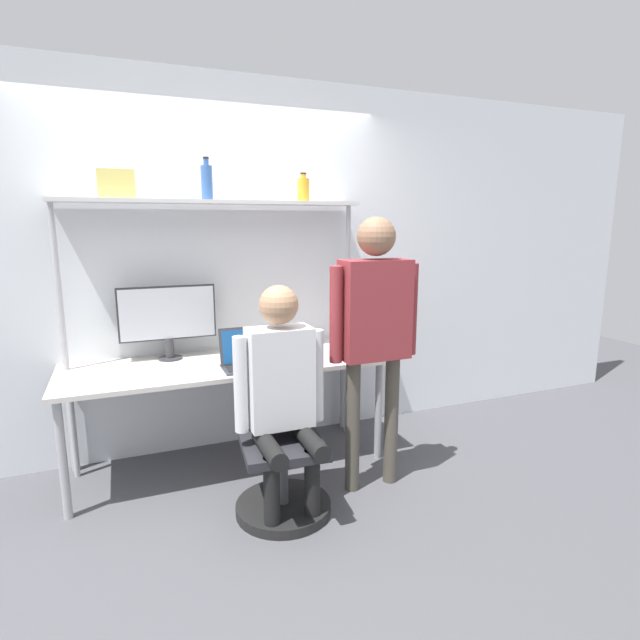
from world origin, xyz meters
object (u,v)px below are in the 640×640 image
object	(u,v)px
laptop	(244,356)
bottle_amber	(303,189)
bottle_blue	(207,182)
monitor	(168,316)
storage_box	(116,184)
office_chair	(281,466)
person_seated	(282,385)
person_standing	(375,319)
cell_phone	(281,365)

from	to	relation	value
laptop	bottle_amber	size ratio (longest dim) A/B	1.52
laptop	bottle_blue	size ratio (longest dim) A/B	1.10
laptop	bottle_amber	xyz separation A→B (m)	(0.55, 0.35, 1.10)
monitor	storage_box	distance (m)	0.91
office_chair	monitor	bearing A→B (deg)	120.16
office_chair	bottle_amber	size ratio (longest dim) A/B	4.44
bottle_amber	storage_box	bearing A→B (deg)	180.00
office_chair	storage_box	size ratio (longest dim) A/B	4.08
laptop	bottle_blue	xyz separation A→B (m)	(-0.14, 0.35, 1.13)
bottle_amber	bottle_blue	world-z (taller)	bottle_blue
storage_box	laptop	bearing A→B (deg)	-26.74
person_seated	monitor	bearing A→B (deg)	118.67
person_standing	storage_box	size ratio (longest dim) A/B	7.82
storage_box	monitor	bearing A→B (deg)	4.11
monitor	bottle_blue	size ratio (longest dim) A/B	2.32
monitor	office_chair	size ratio (longest dim) A/B	0.72
monitor	cell_phone	world-z (taller)	monitor
laptop	person_standing	bearing A→B (deg)	-34.22
cell_phone	storage_box	world-z (taller)	storage_box
office_chair	bottle_amber	distance (m)	1.92
person_standing	monitor	bearing A→B (deg)	143.30
laptop	person_seated	world-z (taller)	person_seated
laptop	storage_box	distance (m)	1.35
monitor	person_standing	distance (m)	1.42
monitor	bottle_blue	distance (m)	0.95
monitor	cell_phone	distance (m)	0.85
person_standing	storage_box	bearing A→B (deg)	149.38
cell_phone	office_chair	bearing A→B (deg)	-107.91
monitor	laptop	bearing A→B (deg)	-40.37
cell_phone	bottle_amber	xyz separation A→B (m)	(0.32, 0.43, 1.16)
cell_phone	bottle_amber	distance (m)	1.28
laptop	person_seated	size ratio (longest dim) A/B	0.23
monitor	laptop	xyz separation A→B (m)	(0.44, -0.37, -0.23)
bottle_blue	storage_box	xyz separation A→B (m)	(-0.56, 0.00, -0.03)
office_chair	bottle_blue	size ratio (longest dim) A/B	3.21
person_seated	storage_box	world-z (taller)	storage_box
cell_phone	storage_box	xyz separation A→B (m)	(-0.93, 0.43, 1.16)
person_seated	person_standing	xyz separation A→B (m)	(0.63, 0.09, 0.32)
monitor	bottle_blue	xyz separation A→B (m)	(0.30, -0.02, 0.90)
monitor	bottle_blue	world-z (taller)	bottle_blue
monitor	person_seated	bearing A→B (deg)	-61.33
monitor	laptop	distance (m)	0.62
bottle_amber	office_chair	bearing A→B (deg)	-118.03
person_seated	bottle_amber	bearing A→B (deg)	63.01
office_chair	person_standing	world-z (taller)	person_standing
monitor	storage_box	size ratio (longest dim) A/B	2.95
bottle_amber	bottle_blue	bearing A→B (deg)	180.00
bottle_amber	person_seated	bearing A→B (deg)	-116.99
cell_phone	monitor	bearing A→B (deg)	146.16
person_seated	laptop	bearing A→B (deg)	97.71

